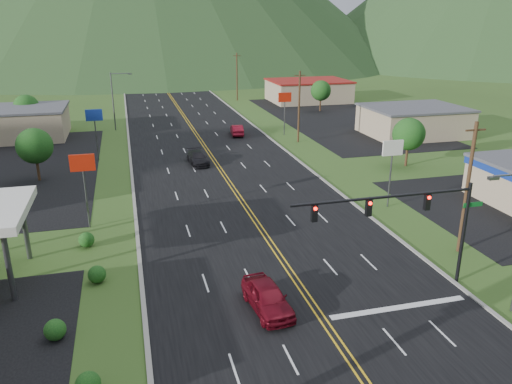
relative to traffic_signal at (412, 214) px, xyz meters
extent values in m
cylinder|color=black|center=(4.02, 0.00, -1.83)|extent=(0.24, 0.24, 7.00)
cylinder|color=black|center=(-1.98, 0.00, 1.27)|extent=(12.00, 0.18, 0.18)
cube|color=#0C591E|center=(4.42, 0.00, 0.17)|extent=(1.40, 0.06, 0.30)
cube|color=black|center=(1.02, 0.00, 0.67)|extent=(0.35, 0.28, 1.05)
sphere|color=#FF0C05|center=(1.02, -0.18, 1.02)|extent=(0.22, 0.22, 0.22)
cube|color=black|center=(-2.98, 0.00, 0.67)|extent=(0.35, 0.28, 1.05)
sphere|color=#FF0C05|center=(-2.98, -0.18, 1.02)|extent=(0.22, 0.22, 0.22)
cube|color=black|center=(-6.48, 0.00, 0.67)|extent=(0.35, 0.28, 1.05)
sphere|color=#FF0C05|center=(-6.48, -0.18, 1.02)|extent=(0.22, 0.22, 0.22)
cube|color=#59595E|center=(2.14, -4.00, 3.37)|extent=(0.60, 0.25, 0.18)
cylinder|color=#59595E|center=(-18.48, 56.00, -0.83)|extent=(0.20, 0.20, 9.00)
cylinder|color=#59595E|center=(-17.04, 56.00, 3.47)|extent=(2.88, 0.12, 0.12)
cube|color=#59595E|center=(-15.60, 56.00, 3.37)|extent=(0.60, 0.25, 0.18)
cylinder|color=#59595E|center=(-24.48, 5.00, -2.83)|extent=(0.36, 0.36, 5.00)
cylinder|color=#59595E|center=(-24.48, 11.00, -2.83)|extent=(0.36, 0.36, 5.00)
cube|color=tan|center=(-34.48, 54.00, -3.23)|extent=(18.00, 11.00, 4.20)
cube|color=tan|center=(25.52, 41.00, -3.33)|extent=(14.00, 11.00, 4.00)
cube|color=#4C4C51|center=(25.52, 41.00, -1.18)|extent=(14.40, 11.40, 0.30)
cube|color=tan|center=(21.52, 76.00, -3.23)|extent=(16.00, 12.00, 4.20)
cube|color=maroon|center=(21.52, 76.00, -0.98)|extent=(16.40, 12.40, 0.30)
cylinder|color=#59595E|center=(-20.48, 16.00, -2.83)|extent=(0.16, 0.16, 5.00)
cube|color=red|center=(-20.48, 16.00, 0.37)|extent=(2.00, 0.18, 1.40)
cylinder|color=#59595E|center=(-20.48, 38.00, -2.83)|extent=(0.16, 0.16, 5.00)
cube|color=navy|center=(-20.48, 38.00, 0.37)|extent=(2.00, 0.18, 1.40)
cylinder|color=#59595E|center=(6.52, 14.00, -2.83)|extent=(0.16, 0.16, 5.00)
cube|color=white|center=(6.52, 14.00, 0.37)|extent=(2.00, 0.18, 1.40)
cylinder|color=#59595E|center=(6.52, 46.00, -2.83)|extent=(0.16, 0.16, 5.00)
cube|color=red|center=(6.52, 46.00, 0.37)|extent=(2.00, 0.18, 1.40)
cylinder|color=#382314|center=(-26.48, 31.00, -3.83)|extent=(0.30, 0.30, 3.00)
sphere|color=#113C14|center=(-26.48, 31.00, -1.43)|extent=(3.84, 3.84, 3.84)
cylinder|color=#382314|center=(-31.48, 58.00, -3.83)|extent=(0.30, 0.30, 3.00)
sphere|color=#113C14|center=(-31.48, 58.00, -1.43)|extent=(3.84, 3.84, 3.84)
cylinder|color=#382314|center=(15.52, 26.00, -3.83)|extent=(0.30, 0.30, 3.00)
sphere|color=#113C14|center=(15.52, 26.00, -1.43)|extent=(3.84, 3.84, 3.84)
cylinder|color=#382314|center=(19.52, 64.00, -3.83)|extent=(0.30, 0.30, 3.00)
sphere|color=#113C14|center=(19.52, 64.00, -1.43)|extent=(3.84, 3.84, 3.84)
cylinder|color=#382314|center=(7.02, 4.00, -0.33)|extent=(0.28, 0.28, 10.00)
cube|color=#382314|center=(7.02, 4.00, 4.07)|extent=(1.60, 0.12, 0.12)
cylinder|color=#382314|center=(7.02, 41.00, -0.33)|extent=(0.28, 0.28, 10.00)
cube|color=#382314|center=(7.02, 41.00, 4.07)|extent=(1.60, 0.12, 0.12)
cylinder|color=#382314|center=(7.02, 81.00, -0.33)|extent=(0.28, 0.28, 10.00)
cube|color=#382314|center=(7.02, 81.00, 4.07)|extent=(1.60, 0.12, 0.12)
cylinder|color=#382314|center=(7.02, 121.00, -0.33)|extent=(0.28, 0.28, 10.00)
cube|color=#382314|center=(7.02, 121.00, 4.07)|extent=(1.60, 0.12, 0.12)
imported|color=maroon|center=(-9.35, -0.15, -4.47)|extent=(2.51, 5.21, 1.72)
imported|color=black|center=(-8.67, 33.04, -4.59)|extent=(2.39, 5.23, 1.48)
imported|color=maroon|center=(-0.56, 47.51, -4.54)|extent=(2.20, 4.93, 1.57)
camera|label=1|loc=(-16.71, -25.46, 11.47)|focal=35.00mm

